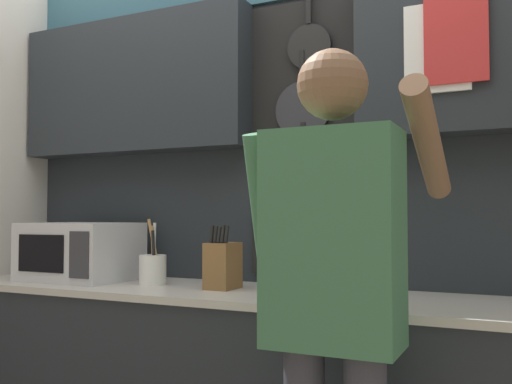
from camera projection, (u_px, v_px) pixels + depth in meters
The scene contains 5 objects.
back_wall_unit at pixel (243, 148), 2.64m from camera, with size 3.08×0.23×2.48m.
microwave at pixel (81, 251), 2.71m from camera, with size 0.49×0.39×0.27m.
knife_block at pixel (223, 265), 2.38m from camera, with size 0.11×0.15×0.27m.
utensil_crock at pixel (153, 268), 2.53m from camera, with size 0.12×0.12×0.29m.
person at pixel (335, 284), 1.64m from camera, with size 0.54×0.61×1.69m.
Camera 1 is at (1.17, -2.09, 1.20)m, focal length 40.00 mm.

